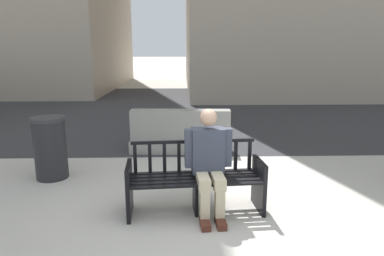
% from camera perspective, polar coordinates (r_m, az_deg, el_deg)
% --- Properties ---
extents(ground_plane, '(200.00, 200.00, 0.00)m').
position_cam_1_polar(ground_plane, '(4.12, 2.21, -16.34)').
color(ground_plane, '#B7B2A8').
extents(street_asphalt, '(120.00, 12.00, 0.01)m').
position_cam_1_polar(street_asphalt, '(12.46, -0.42, 3.61)').
color(street_asphalt, '#333335').
rests_on(street_asphalt, ground).
extents(street_bench, '(1.72, 0.65, 0.88)m').
position_cam_1_polar(street_bench, '(4.36, 0.52, -8.90)').
color(street_bench, black).
rests_on(street_bench, ground).
extents(seated_person, '(0.59, 0.74, 1.31)m').
position_cam_1_polar(seated_person, '(4.22, 2.83, -5.39)').
color(seated_person, '#383D4C').
rests_on(seated_person, ground).
extents(jersey_barrier_centre, '(2.03, 0.77, 0.84)m').
position_cam_1_polar(jersey_barrier_centre, '(6.96, -1.93, -1.02)').
color(jersey_barrier_centre, gray).
rests_on(jersey_barrier_centre, ground).
extents(trash_bin, '(0.52, 0.52, 0.99)m').
position_cam_1_polar(trash_bin, '(5.87, -22.55, -3.06)').
color(trash_bin, '#232326').
rests_on(trash_bin, ground).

